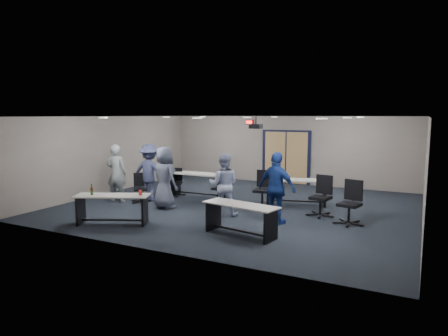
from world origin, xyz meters
The scene contains 25 objects.
floor centered at (0.00, 0.00, 0.00)m, with size 10.00×10.00×0.00m, color black.
back_wall centered at (0.00, 4.50, 1.35)m, with size 10.00×0.04×2.70m, color gray.
front_wall centered at (0.00, -4.50, 1.35)m, with size 10.00×0.04×2.70m, color gray.
left_wall centered at (-5.00, 0.00, 1.35)m, with size 0.04×9.00×2.70m, color gray.
right_wall centered at (5.00, 0.00, 1.35)m, with size 0.04×9.00×2.70m, color gray.
ceiling centered at (0.00, 0.00, 2.70)m, with size 10.00×9.00×0.04m, color white.
double_door centered at (0.00, 4.46, 1.05)m, with size 2.00×0.07×2.20m.
exit_sign centered at (-1.60, 4.44, 2.45)m, with size 0.32×0.07×0.18m.
ceiling_projector centered at (0.30, 0.50, 2.40)m, with size 0.35×0.32×0.37m.
ceiling_can_lights centered at (0.00, 0.25, 2.67)m, with size 6.24×5.74×0.02m, color silver, non-canonical shape.
table_front_left centered at (-2.01, -3.33, 0.52)m, with size 1.93×1.33×1.02m.
table_front_right centered at (1.28, -2.75, 0.50)m, with size 1.87×0.92×0.73m.
table_back_left centered at (-1.82, 0.59, 0.55)m, with size 2.00×0.72×0.80m.
table_back_right centered at (1.49, 0.92, 0.53)m, with size 2.03×1.16×0.78m.
chair_back_a centered at (-2.60, 0.43, 0.47)m, with size 0.59×0.59×0.93m, color black, non-canonical shape.
chair_back_b centered at (-0.78, 0.19, 0.47)m, with size 0.59×0.59×0.93m, color black, non-canonical shape.
chair_back_c centered at (0.69, 0.11, 0.55)m, with size 0.69×0.69×1.10m, color black, non-canonical shape.
chair_back_d centered at (2.49, -0.18, 0.56)m, with size 0.70×0.70×1.11m, color black, non-canonical shape.
chair_loose_left centered at (-2.99, -1.00, 0.46)m, with size 0.58×0.58×0.92m, color black, non-canonical shape.
chair_loose_right centered at (3.34, -0.71, 0.56)m, with size 0.70×0.70×1.12m, color black, non-canonical shape.
person_gray centered at (-3.72, -1.25, 0.92)m, with size 0.67×0.44×1.83m, color gray.
person_plaid centered at (-1.85, -1.30, 0.92)m, with size 0.89×0.58×1.83m, color #4F566D.
person_lightblue centered at (0.08, -1.25, 0.85)m, with size 0.83×0.65×1.71m, color #A3AED7.
person_navy centered at (1.68, -1.45, 0.92)m, with size 1.07×0.45×1.83m, color navy.
person_back centered at (-2.89, -0.64, 0.92)m, with size 1.18×0.68×1.83m, color #363C61.
Camera 1 is at (4.93, -10.86, 2.75)m, focal length 32.00 mm.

